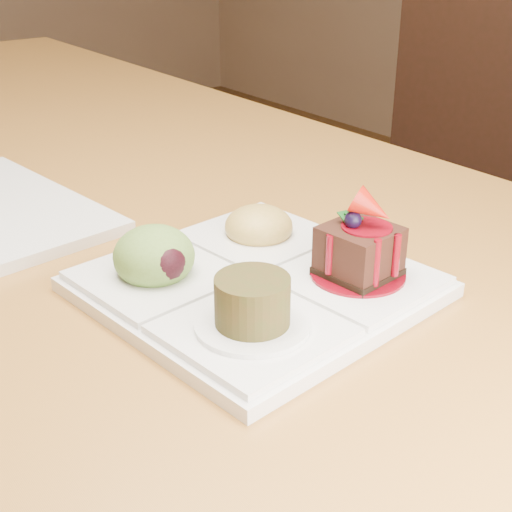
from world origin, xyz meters
TOP-DOWN VIEW (x-y plane):
  - chair_right at (0.95, -0.14)m, footprint 0.57×0.57m
  - sampler_plate at (0.08, -0.55)m, footprint 0.27×0.27m

SIDE VIEW (x-z plane):
  - chair_right at x=0.95m, z-range 0.07..1.13m
  - sampler_plate at x=0.08m, z-range 0.72..0.82m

